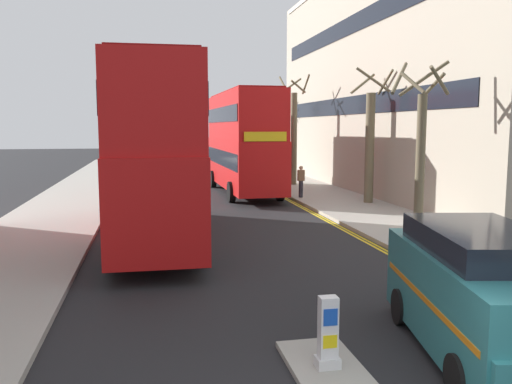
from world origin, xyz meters
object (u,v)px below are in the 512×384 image
Objects in this scene: double_decker_bus_oncoming at (243,140)px; keep_left_bollard at (328,335)px; taxi_minivan at (486,296)px; pedestrian_far at (301,181)px; double_decker_bus_away at (155,149)px.

keep_left_bollard is at bearing -96.51° from double_decker_bus_oncoming.
double_decker_bus_oncoming is at bearing 90.33° from taxi_minivan.
pedestrian_far is at bearing -52.91° from double_decker_bus_oncoming.
pedestrian_far is (4.94, 18.65, 0.38)m from keep_left_bollard.
double_decker_bus_away is 12.67m from double_decker_bus_oncoming.
keep_left_bollard is 0.22× the size of taxi_minivan.
pedestrian_far is at bearing 48.88° from double_decker_bus_away.
double_decker_bus_away is at bearing 116.27° from taxi_minivan.
double_decker_bus_away is 6.69× the size of pedestrian_far.
keep_left_bollard is 19.30m from pedestrian_far.
pedestrian_far is at bearing 82.93° from taxi_minivan.
double_decker_bus_oncoming reaches higher than pedestrian_far.
double_decker_bus_away reaches higher than keep_left_bollard.
double_decker_bus_away is at bearing -131.12° from pedestrian_far.
double_decker_bus_oncoming is 6.70× the size of pedestrian_far.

